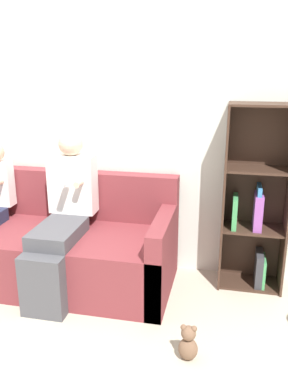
{
  "coord_description": "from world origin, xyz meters",
  "views": [
    {
      "loc": [
        1.42,
        -2.36,
        1.75
      ],
      "look_at": [
        0.78,
        0.57,
        0.81
      ],
      "focal_mm": 38.0,
      "sensor_mm": 36.0,
      "label": 1
    }
  ],
  "objects_px": {
    "teddy_bear": "(188,344)",
    "bookshelf": "(255,207)",
    "adult_seated": "(62,214)",
    "couch": "(44,246)"
  },
  "relations": [
    {
      "from": "couch",
      "to": "adult_seated",
      "type": "bearing_deg",
      "value": -23.27
    },
    {
      "from": "couch",
      "to": "bookshelf",
      "type": "height_order",
      "value": "bookshelf"
    },
    {
      "from": "adult_seated",
      "to": "teddy_bear",
      "type": "xyz_separation_m",
      "value": [
        1.08,
        -0.66,
        -0.52
      ]
    },
    {
      "from": "couch",
      "to": "adult_seated",
      "type": "relative_size",
      "value": 1.74
    },
    {
      "from": "teddy_bear",
      "to": "bookshelf",
      "type": "bearing_deg",
      "value": 69.33
    },
    {
      "from": "adult_seated",
      "to": "couch",
      "type": "bearing_deg",
      "value": 156.73
    },
    {
      "from": "bookshelf",
      "to": "adult_seated",
      "type": "bearing_deg",
      "value": -164.97
    },
    {
      "from": "couch",
      "to": "adult_seated",
      "type": "distance_m",
      "value": 0.42
    },
    {
      "from": "adult_seated",
      "to": "bookshelf",
      "type": "relative_size",
      "value": 0.84
    },
    {
      "from": "adult_seated",
      "to": "teddy_bear",
      "type": "relative_size",
      "value": 5.1
    }
  ]
}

